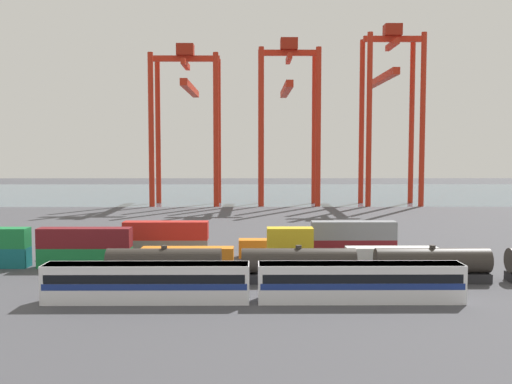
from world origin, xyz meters
name	(u,v)px	position (x,y,z in m)	size (l,w,h in m)	color
ground_plane	(273,225)	(0.00, 40.00, 0.00)	(420.00, 420.00, 0.00)	#424247
harbour_water	(264,193)	(0.00, 134.09, 0.00)	(400.00, 110.00, 0.01)	#475B6B
passenger_train	(254,281)	(-4.26, -20.64, 2.14)	(42.26, 3.14, 3.90)	silver
freight_tank_row	(432,265)	(16.57, -12.05, 2.04)	(75.58, 2.87, 4.33)	#232326
shipping_container_2	(85,257)	(-26.39, -3.08, 1.30)	(12.10, 2.44, 2.60)	#197538
shipping_container_3	(85,238)	(-26.39, -3.08, 3.90)	(12.10, 2.44, 2.60)	maroon
shipping_container_4	(188,257)	(-12.91, -3.08, 1.30)	(12.10, 2.44, 2.60)	orange
shipping_container_5	(290,257)	(0.58, -3.08, 1.30)	(6.04, 2.44, 2.60)	slate
shipping_container_6	(290,237)	(0.58, -3.08, 3.90)	(6.04, 2.44, 2.60)	gold
shipping_container_7	(392,257)	(14.06, -3.08, 1.30)	(12.10, 2.44, 2.60)	silver
shipping_container_8	(72,248)	(-30.26, 3.79, 1.30)	(6.04, 2.44, 2.60)	#1C4299
shipping_container_9	(166,248)	(-16.77, 3.79, 1.30)	(12.10, 2.44, 2.60)	slate
shipping_container_10	(166,230)	(-16.77, 3.79, 3.90)	(12.10, 2.44, 2.60)	#AD211C
shipping_container_11	(260,248)	(-3.29, 3.79, 1.30)	(6.04, 2.44, 2.60)	orange
shipping_container_12	(353,248)	(10.20, 3.79, 1.30)	(12.10, 2.44, 2.60)	maroon
shipping_container_13	(354,230)	(10.20, 3.79, 3.90)	(12.10, 2.44, 2.60)	slate
gantry_crane_west	(187,107)	(-23.17, 88.76, 28.09)	(19.41, 36.83, 45.42)	red
gantry_crane_central	(288,106)	(6.08, 88.30, 28.39)	(17.37, 33.24, 47.07)	red
gantry_crane_east	(389,98)	(35.34, 88.61, 30.75)	(16.37, 36.60, 50.97)	red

